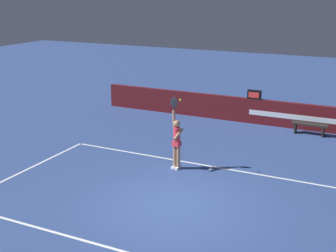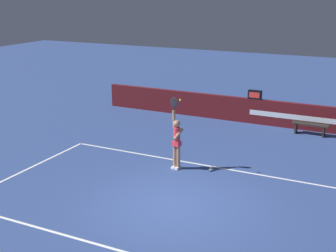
# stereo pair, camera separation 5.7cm
# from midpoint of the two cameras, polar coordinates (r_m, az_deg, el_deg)

# --- Properties ---
(ground_plane) EXTENTS (60.00, 60.00, 0.00)m
(ground_plane) POSITION_cam_midpoint_polar(r_m,az_deg,el_deg) (12.40, 0.69, -9.61)
(ground_plane) COLOR navy
(court_lines) EXTENTS (10.45, 5.61, 0.00)m
(court_lines) POSITION_cam_midpoint_polar(r_m,az_deg,el_deg) (12.60, 1.17, -9.16)
(court_lines) COLOR white
(court_lines) RESTS_ON ground
(back_wall) EXTENTS (14.49, 0.21, 1.05)m
(back_wall) POSITION_cam_midpoint_polar(r_m,az_deg,el_deg) (19.70, 11.31, 1.73)
(back_wall) COLOR #511216
(back_wall) RESTS_ON ground
(speed_display) EXTENTS (0.56, 0.19, 0.37)m
(speed_display) POSITION_cam_midpoint_polar(r_m,az_deg,el_deg) (19.60, 10.75, 3.82)
(speed_display) COLOR black
(speed_display) RESTS_ON back_wall
(tennis_player) EXTENTS (0.43, 0.47, 2.31)m
(tennis_player) POSITION_cam_midpoint_polar(r_m,az_deg,el_deg) (14.39, 1.17, -1.74)
(tennis_player) COLOR #9F785A
(tennis_player) RESTS_ON ground
(tennis_ball) EXTENTS (0.07, 0.07, 0.07)m
(tennis_ball) POSITION_cam_midpoint_polar(r_m,az_deg,el_deg) (13.69, 1.64, 3.21)
(tennis_ball) COLOR yellow
(courtside_bench_near) EXTENTS (1.40, 0.39, 0.45)m
(courtside_bench_near) POSITION_cam_midpoint_polar(r_m,az_deg,el_deg) (18.77, 17.21, -0.03)
(courtside_bench_near) COLOR black
(courtside_bench_near) RESTS_ON ground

